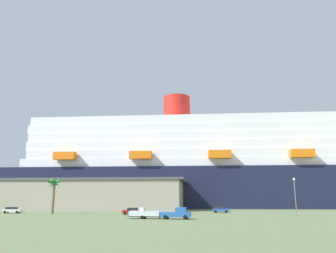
{
  "coord_description": "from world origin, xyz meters",
  "views": [
    {
      "loc": [
        10.97,
        -72.11,
        4.12
      ],
      "look_at": [
        -3.55,
        36.4,
        27.87
      ],
      "focal_mm": 34.79,
      "sensor_mm": 36.0,
      "label": 1
    }
  ],
  "objects_px": {
    "cruise_ship": "(257,170)",
    "pickup_truck": "(177,213)",
    "parked_car_red_hatchback": "(132,211)",
    "parked_car_white_van": "(12,210)",
    "street_lamp": "(295,191)",
    "small_boat_on_trailer": "(149,214)",
    "palm_tree": "(54,187)",
    "parked_car_blue_suv": "(221,210)"
  },
  "relations": [
    {
      "from": "cruise_ship",
      "to": "pickup_truck",
      "type": "distance_m",
      "value": 76.11
    },
    {
      "from": "cruise_ship",
      "to": "parked_car_red_hatchback",
      "type": "xyz_separation_m",
      "value": [
        -37.28,
        -55.27,
        -13.74
      ]
    },
    {
      "from": "parked_car_red_hatchback",
      "to": "parked_car_white_van",
      "type": "bearing_deg",
      "value": 176.88
    },
    {
      "from": "street_lamp",
      "to": "parked_car_white_van",
      "type": "relative_size",
      "value": 1.71
    },
    {
      "from": "small_boat_on_trailer",
      "to": "palm_tree",
      "type": "height_order",
      "value": "palm_tree"
    },
    {
      "from": "cruise_ship",
      "to": "street_lamp",
      "type": "xyz_separation_m",
      "value": [
        0.17,
        -58.02,
        -9.22
      ]
    },
    {
      "from": "pickup_truck",
      "to": "street_lamp",
      "type": "distance_m",
      "value": 28.23
    },
    {
      "from": "palm_tree",
      "to": "parked_car_red_hatchback",
      "type": "xyz_separation_m",
      "value": [
        20.15,
        0.29,
        -5.77
      ]
    },
    {
      "from": "pickup_truck",
      "to": "parked_car_blue_suv",
      "type": "xyz_separation_m",
      "value": [
        8.86,
        27.33,
        -0.21
      ]
    },
    {
      "from": "street_lamp",
      "to": "parked_car_blue_suv",
      "type": "xyz_separation_m",
      "value": [
        -15.99,
        14.64,
        -4.52
      ]
    },
    {
      "from": "cruise_ship",
      "to": "palm_tree",
      "type": "xyz_separation_m",
      "value": [
        -57.43,
        -55.56,
        -7.97
      ]
    },
    {
      "from": "pickup_truck",
      "to": "parked_car_white_van",
      "type": "height_order",
      "value": "pickup_truck"
    },
    {
      "from": "small_boat_on_trailer",
      "to": "street_lamp",
      "type": "height_order",
      "value": "street_lamp"
    },
    {
      "from": "parked_car_red_hatchback",
      "to": "small_boat_on_trailer",
      "type": "bearing_deg",
      "value": -64.91
    },
    {
      "from": "street_lamp",
      "to": "parked_car_red_hatchback",
      "type": "height_order",
      "value": "street_lamp"
    },
    {
      "from": "cruise_ship",
      "to": "parked_car_red_hatchback",
      "type": "bearing_deg",
      "value": -124.0
    },
    {
      "from": "pickup_truck",
      "to": "street_lamp",
      "type": "height_order",
      "value": "street_lamp"
    },
    {
      "from": "pickup_truck",
      "to": "parked_car_red_hatchback",
      "type": "height_order",
      "value": "pickup_truck"
    },
    {
      "from": "cruise_ship",
      "to": "parked_car_white_van",
      "type": "xyz_separation_m",
      "value": [
        -69.45,
        -53.52,
        -13.74
      ]
    },
    {
      "from": "cruise_ship",
      "to": "parked_car_blue_suv",
      "type": "bearing_deg",
      "value": -110.03
    },
    {
      "from": "palm_tree",
      "to": "parked_car_white_van",
      "type": "bearing_deg",
      "value": 170.36
    },
    {
      "from": "small_boat_on_trailer",
      "to": "parked_car_blue_suv",
      "type": "xyz_separation_m",
      "value": [
        14.39,
        26.99,
        -0.13
      ]
    },
    {
      "from": "parked_car_white_van",
      "to": "palm_tree",
      "type": "bearing_deg",
      "value": -9.64
    },
    {
      "from": "cruise_ship",
      "to": "small_boat_on_trailer",
      "type": "xyz_separation_m",
      "value": [
        -30.21,
        -70.38,
        -13.61
      ]
    },
    {
      "from": "cruise_ship",
      "to": "street_lamp",
      "type": "height_order",
      "value": "cruise_ship"
    },
    {
      "from": "small_boat_on_trailer",
      "to": "parked_car_red_hatchback",
      "type": "xyz_separation_m",
      "value": [
        -7.07,
        15.1,
        -0.13
      ]
    },
    {
      "from": "pickup_truck",
      "to": "small_boat_on_trailer",
      "type": "height_order",
      "value": "pickup_truck"
    },
    {
      "from": "pickup_truck",
      "to": "parked_car_red_hatchback",
      "type": "distance_m",
      "value": 19.93
    },
    {
      "from": "pickup_truck",
      "to": "palm_tree",
      "type": "xyz_separation_m",
      "value": [
        -32.75,
        15.15,
        5.56
      ]
    },
    {
      "from": "small_boat_on_trailer",
      "to": "parked_car_white_van",
      "type": "distance_m",
      "value": 42.71
    },
    {
      "from": "pickup_truck",
      "to": "parked_car_red_hatchback",
      "type": "relative_size",
      "value": 1.19
    },
    {
      "from": "pickup_truck",
      "to": "palm_tree",
      "type": "bearing_deg",
      "value": 155.17
    },
    {
      "from": "cruise_ship",
      "to": "parked_car_white_van",
      "type": "height_order",
      "value": "cruise_ship"
    },
    {
      "from": "cruise_ship",
      "to": "palm_tree",
      "type": "relative_size",
      "value": 27.92
    },
    {
      "from": "cruise_ship",
      "to": "parked_car_red_hatchback",
      "type": "relative_size",
      "value": 50.71
    },
    {
      "from": "parked_car_blue_suv",
      "to": "parked_car_white_van",
      "type": "height_order",
      "value": "same"
    },
    {
      "from": "parked_car_red_hatchback",
      "to": "street_lamp",
      "type": "bearing_deg",
      "value": -4.2
    },
    {
      "from": "parked_car_red_hatchback",
      "to": "parked_car_blue_suv",
      "type": "bearing_deg",
      "value": 29.0
    },
    {
      "from": "parked_car_red_hatchback",
      "to": "parked_car_blue_suv",
      "type": "height_order",
      "value": "same"
    },
    {
      "from": "palm_tree",
      "to": "street_lamp",
      "type": "height_order",
      "value": "palm_tree"
    },
    {
      "from": "cruise_ship",
      "to": "small_boat_on_trailer",
      "type": "height_order",
      "value": "cruise_ship"
    },
    {
      "from": "palm_tree",
      "to": "parked_car_blue_suv",
      "type": "distance_m",
      "value": 43.74
    }
  ]
}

